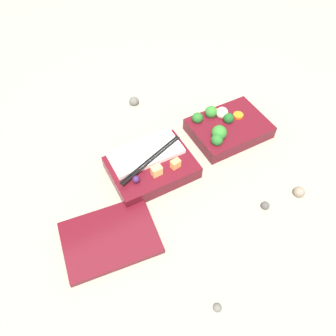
% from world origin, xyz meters
% --- Properties ---
extents(ground_plane, '(3.00, 3.00, 0.00)m').
position_xyz_m(ground_plane, '(0.00, 0.00, 0.00)').
color(ground_plane, gray).
extents(bento_tray_vegetable, '(0.21, 0.15, 0.07)m').
position_xyz_m(bento_tray_vegetable, '(-0.13, -0.01, 0.02)').
color(bento_tray_vegetable, '#510F19').
rests_on(bento_tray_vegetable, ground_plane).
extents(bento_tray_rice, '(0.21, 0.15, 0.06)m').
position_xyz_m(bento_tray_rice, '(0.11, 0.01, 0.02)').
color(bento_tray_rice, '#510F19').
rests_on(bento_tray_rice, ground_plane).
extents(bento_lid, '(0.22, 0.17, 0.01)m').
position_xyz_m(bento_lid, '(0.28, 0.13, 0.01)').
color(bento_lid, '#510F19').
rests_on(bento_lid, ground_plane).
extents(pebble_0, '(0.03, 0.03, 0.03)m').
position_xyz_m(pebble_0, '(0.04, -0.25, 0.01)').
color(pebble_0, '#595651').
rests_on(pebble_0, ground_plane).
extents(pebble_1, '(0.02, 0.02, 0.02)m').
position_xyz_m(pebble_1, '(0.15, 0.36, 0.00)').
color(pebble_1, '#595651').
rests_on(pebble_1, ground_plane).
extents(pebble_2, '(0.03, 0.03, 0.03)m').
position_xyz_m(pebble_2, '(-0.17, 0.24, 0.01)').
color(pebble_2, '#7A6B5B').
rests_on(pebble_2, ground_plane).
extents(pebble_3, '(0.02, 0.02, 0.02)m').
position_xyz_m(pebble_3, '(-0.07, 0.23, 0.01)').
color(pebble_3, '#474442').
rests_on(pebble_3, ground_plane).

